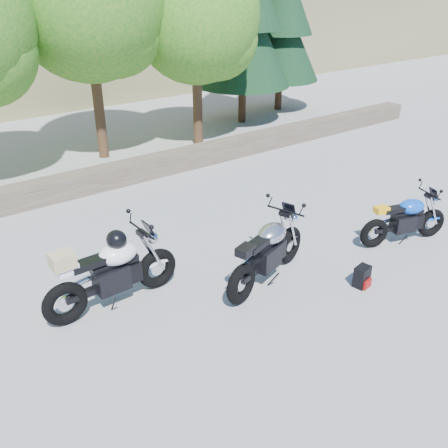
% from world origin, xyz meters
% --- Properties ---
extents(ground, '(90.00, 90.00, 0.00)m').
position_xyz_m(ground, '(0.00, 0.00, 0.00)').
color(ground, gray).
rests_on(ground, ground).
extents(stone_wall, '(22.00, 0.55, 0.50)m').
position_xyz_m(stone_wall, '(0.00, 5.50, 0.25)').
color(stone_wall, '#4C3E32').
rests_on(stone_wall, ground).
extents(tree_decid_mid, '(4.08, 4.08, 6.24)m').
position_xyz_m(tree_decid_mid, '(0.91, 7.54, 4.04)').
color(tree_decid_mid, '#382314').
rests_on(tree_decid_mid, ground).
extents(tree_decid_right, '(3.54, 3.54, 5.41)m').
position_xyz_m(tree_decid_right, '(3.71, 6.94, 3.50)').
color(tree_decid_right, '#382314').
rests_on(tree_decid_right, ground).
extents(conifer_near, '(3.17, 3.17, 7.06)m').
position_xyz_m(conifer_near, '(6.20, 8.20, 3.68)').
color(conifer_near, '#382314').
rests_on(conifer_near, ground).
extents(conifer_far, '(2.82, 2.82, 6.27)m').
position_xyz_m(conifer_far, '(8.40, 8.80, 3.27)').
color(conifer_far, '#382314').
rests_on(conifer_far, ground).
extents(silver_bike, '(2.15, 0.94, 1.11)m').
position_xyz_m(silver_bike, '(0.42, 0.07, 0.54)').
color(silver_bike, black).
rests_on(silver_bike, ground).
extents(white_bike, '(2.27, 0.72, 1.26)m').
position_xyz_m(white_bike, '(-1.97, 0.95, 0.62)').
color(white_bike, black).
rests_on(white_bike, ground).
extents(blue_bike, '(1.86, 0.77, 0.95)m').
position_xyz_m(blue_bike, '(3.43, -0.44, 0.46)').
color(blue_bike, black).
rests_on(blue_bike, ground).
extents(backpack, '(0.30, 0.27, 0.37)m').
position_xyz_m(backpack, '(1.58, -1.00, 0.18)').
color(backpack, black).
rests_on(backpack, ground).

